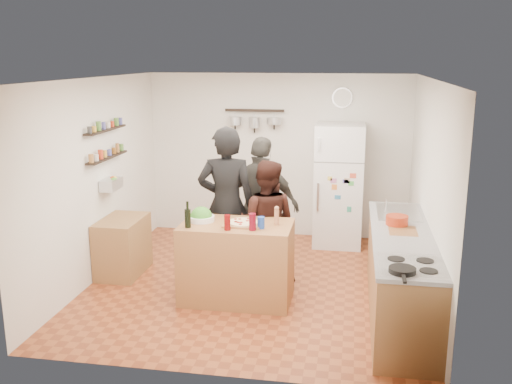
% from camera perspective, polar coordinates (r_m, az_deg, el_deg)
% --- Properties ---
extents(room_shell, '(4.20, 4.20, 4.20)m').
position_cam_1_polar(room_shell, '(7.14, 0.39, 1.31)').
color(room_shell, brown).
rests_on(room_shell, ground).
extents(prep_island, '(1.25, 0.72, 0.91)m').
position_cam_1_polar(prep_island, '(6.57, -1.94, -7.01)').
color(prep_island, '#8D5E34').
rests_on(prep_island, floor).
extents(pizza_board, '(0.42, 0.34, 0.02)m').
position_cam_1_polar(pizza_board, '(6.39, -1.31, -3.21)').
color(pizza_board, brown).
rests_on(pizza_board, prep_island).
extents(pizza, '(0.34, 0.34, 0.02)m').
position_cam_1_polar(pizza, '(6.38, -1.31, -3.05)').
color(pizza, beige).
rests_on(pizza, pizza_board).
extents(salad_bowl, '(0.30, 0.30, 0.06)m').
position_cam_1_polar(salad_bowl, '(6.56, -5.49, -2.64)').
color(salad_bowl, silver).
rests_on(salad_bowl, prep_island).
extents(wine_bottle, '(0.07, 0.07, 0.21)m').
position_cam_1_polar(wine_bottle, '(6.31, -6.84, -2.64)').
color(wine_bottle, black).
rests_on(wine_bottle, prep_island).
extents(wine_glass_near, '(0.07, 0.07, 0.17)m').
position_cam_1_polar(wine_glass_near, '(6.19, -2.88, -3.07)').
color(wine_glass_near, '#5D0809').
rests_on(wine_glass_near, prep_island).
extents(wine_glass_far, '(0.08, 0.08, 0.19)m').
position_cam_1_polar(wine_glass_far, '(6.17, -0.35, -3.01)').
color(wine_glass_far, '#5A0715').
rests_on(wine_glass_far, prep_island).
extents(pepper_mill, '(0.05, 0.05, 0.17)m').
position_cam_1_polar(pepper_mill, '(6.38, 2.08, -2.55)').
color(pepper_mill, '#A76A46').
rests_on(pepper_mill, prep_island).
extents(salt_canister, '(0.08, 0.08, 0.13)m').
position_cam_1_polar(salt_canister, '(6.24, 0.50, -3.08)').
color(salt_canister, navy).
rests_on(salt_canister, prep_island).
extents(person_left, '(0.76, 0.54, 1.94)m').
position_cam_1_polar(person_left, '(6.99, -2.96, -1.32)').
color(person_left, black).
rests_on(person_left, floor).
extents(person_center, '(0.78, 0.63, 1.55)m').
position_cam_1_polar(person_center, '(6.95, 1.00, -3.07)').
color(person_center, black).
rests_on(person_center, floor).
extents(person_back, '(1.11, 0.72, 1.75)m').
position_cam_1_polar(person_back, '(7.41, 0.62, -1.20)').
color(person_back, '#2C2B27').
rests_on(person_back, floor).
extents(counter_run, '(0.63, 2.63, 0.90)m').
position_cam_1_polar(counter_run, '(6.40, 14.29, -8.06)').
color(counter_run, '#9E7042').
rests_on(counter_run, floor).
extents(stove_top, '(0.60, 0.62, 0.02)m').
position_cam_1_polar(stove_top, '(5.36, 15.32, -7.18)').
color(stove_top, white).
rests_on(stove_top, counter_run).
extents(skillet, '(0.24, 0.24, 0.05)m').
position_cam_1_polar(skillet, '(5.15, 14.42, -7.58)').
color(skillet, black).
rests_on(skillet, stove_top).
extents(sink, '(0.50, 0.80, 0.03)m').
position_cam_1_polar(sink, '(7.06, 14.01, -2.03)').
color(sink, silver).
rests_on(sink, counter_run).
extents(cutting_board, '(0.30, 0.40, 0.02)m').
position_cam_1_polar(cutting_board, '(6.35, 14.46, -3.84)').
color(cutting_board, brown).
rests_on(cutting_board, counter_run).
extents(red_bowl, '(0.25, 0.25, 0.10)m').
position_cam_1_polar(red_bowl, '(6.54, 13.91, -2.75)').
color(red_bowl, '#A32B12').
rests_on(red_bowl, counter_run).
extents(fridge, '(0.70, 0.68, 1.80)m').
position_cam_1_polar(fridge, '(8.45, 8.27, 0.67)').
color(fridge, white).
rests_on(fridge, floor).
extents(wall_clock, '(0.30, 0.03, 0.30)m').
position_cam_1_polar(wall_clock, '(8.60, 8.62, 9.31)').
color(wall_clock, silver).
rests_on(wall_clock, back_wall).
extents(spice_shelf_lower, '(0.12, 1.00, 0.02)m').
position_cam_1_polar(spice_shelf_lower, '(7.47, -14.64, 3.38)').
color(spice_shelf_lower, black).
rests_on(spice_shelf_lower, left_wall).
extents(spice_shelf_upper, '(0.12, 1.00, 0.02)m').
position_cam_1_polar(spice_shelf_upper, '(7.42, -14.80, 6.04)').
color(spice_shelf_upper, black).
rests_on(spice_shelf_upper, left_wall).
extents(produce_basket, '(0.18, 0.35, 0.14)m').
position_cam_1_polar(produce_basket, '(7.53, -14.28, 0.75)').
color(produce_basket, silver).
rests_on(produce_basket, left_wall).
extents(side_table, '(0.50, 0.80, 0.73)m').
position_cam_1_polar(side_table, '(7.57, -13.18, -5.30)').
color(side_table, '#9B6A41').
rests_on(side_table, floor).
extents(pot_rack, '(0.90, 0.04, 0.04)m').
position_cam_1_polar(pot_rack, '(8.66, -0.15, 8.16)').
color(pot_rack, black).
rests_on(pot_rack, back_wall).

